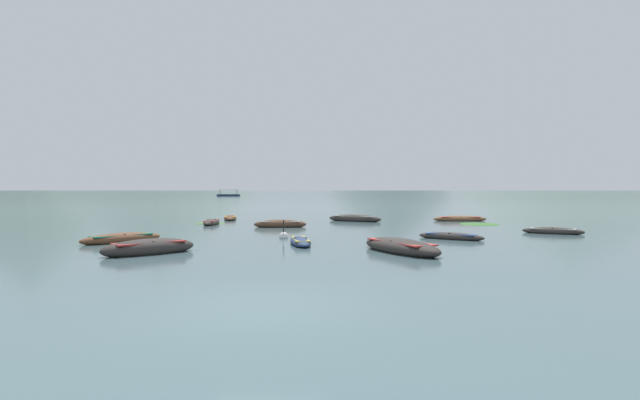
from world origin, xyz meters
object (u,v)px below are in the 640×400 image
rowboat_6 (460,219)px  rowboat_7 (355,219)px  rowboat_0 (553,231)px  rowboat_10 (300,241)px  rowboat_1 (401,247)px  rowboat_4 (451,236)px  rowboat_3 (230,218)px  rowboat_5 (280,224)px  rowboat_2 (149,248)px  rowboat_8 (212,222)px  ferry_0 (228,195)px  rowboat_9 (122,239)px  mooring_buoy (284,236)px

rowboat_6 → rowboat_7: size_ratio=0.93×
rowboat_0 → rowboat_10: rowboat_0 is taller
rowboat_7 → rowboat_1: bearing=-83.4°
rowboat_4 → rowboat_6: bearing=77.2°
rowboat_3 → rowboat_5: (5.17, -7.07, 0.05)m
rowboat_0 → rowboat_6: rowboat_6 is taller
rowboat_2 → rowboat_7: rowboat_2 is taller
rowboat_0 → rowboat_8: (-20.22, 4.94, 0.01)m
rowboat_7 → rowboat_8: 10.41m
rowboat_2 → rowboat_3: rowboat_2 is taller
rowboat_2 → rowboat_7: 20.10m
ferry_0 → rowboat_5: bearing=-72.9°
rowboat_2 → rowboat_9: 4.62m
rowboat_6 → rowboat_9: rowboat_9 is taller
rowboat_3 → rowboat_4: rowboat_3 is taller
rowboat_3 → rowboat_4: (14.48, -13.55, -0.01)m
rowboat_4 → rowboat_7: 13.40m
rowboat_10 → rowboat_1: bearing=-28.9°
rowboat_5 → rowboat_7: (4.53, 6.03, 0.01)m
rowboat_4 → rowboat_10: (-6.84, -2.71, -0.01)m
rowboat_4 → mooring_buoy: (-7.97, -0.33, -0.03)m
rowboat_2 → rowboat_1: bearing=7.8°
rowboat_5 → ferry_0: size_ratio=0.44×
ferry_0 → rowboat_6: bearing=-66.9°
rowboat_4 → ferry_0: (-49.96, 138.23, 0.32)m
rowboat_5 → rowboat_7: rowboat_7 is taller
rowboat_8 → rowboat_9: size_ratio=0.92×
rowboat_10 → rowboat_0: bearing=25.4°
rowboat_4 → rowboat_2: bearing=-152.5°
ferry_0 → rowboat_2: bearing=-75.3°
ferry_0 → mooring_buoy: 144.78m
rowboat_2 → rowboat_8: (-2.31, 14.55, -0.07)m
rowboat_0 → rowboat_4: size_ratio=0.99×
rowboat_3 → ferry_0: ferry_0 is taller
rowboat_9 → rowboat_3: bearing=88.5°
rowboat_7 → ferry_0: ferry_0 is taller
rowboat_7 → rowboat_9: size_ratio=1.23×
rowboat_5 → mooring_buoy: size_ratio=3.31×
rowboat_2 → rowboat_8: bearing=99.0°
ferry_0 → rowboat_4: bearing=-70.1°
rowboat_4 → ferry_0: ferry_0 is taller
rowboat_1 → rowboat_2: (-9.24, -1.27, 0.01)m
rowboat_7 → rowboat_4: bearing=-69.1°
rowboat_1 → rowboat_3: rowboat_1 is taller
rowboat_0 → rowboat_5: (-15.24, 3.12, 0.05)m
rowboat_1 → rowboat_9: rowboat_1 is taller
rowboat_1 → mooring_buoy: 6.99m
rowboat_6 → rowboat_8: bearing=-163.1°
rowboat_3 → rowboat_9: 16.22m
rowboat_6 → mooring_buoy: (-11.05, -13.92, -0.06)m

